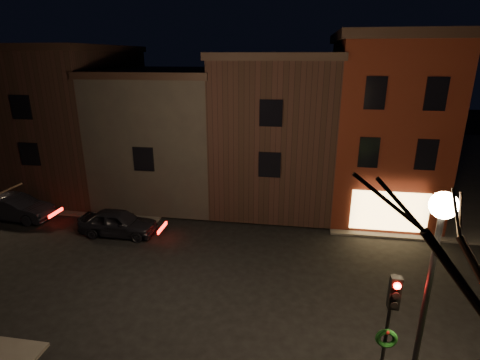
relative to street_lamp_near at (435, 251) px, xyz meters
name	(u,v)px	position (x,y,z in m)	size (l,w,h in m)	color
ground	(223,277)	(-6.20, 6.00, -5.18)	(120.00, 120.00, 0.00)	black
sidewalk_far_left	(72,151)	(-26.20, 26.00, -5.12)	(30.00, 30.00, 0.12)	#2D2B28
corner_building	(383,125)	(1.80, 15.47, 0.22)	(6.50, 8.50, 10.50)	#4F190E
row_building_a	(277,128)	(-4.70, 16.50, -0.34)	(7.30, 10.30, 9.40)	black
row_building_b	(172,132)	(-11.95, 16.50, -0.85)	(7.80, 10.30, 8.40)	black
row_building_c	(75,118)	(-19.20, 16.50, -0.09)	(7.30, 10.30, 9.90)	black
street_lamp_near	(435,251)	(0.00, 0.00, 0.00)	(0.60, 0.60, 6.48)	black
traffic_signal	(389,321)	(-0.60, 0.49, -2.37)	(0.58, 0.38, 4.05)	black
parked_car_a	(118,223)	(-12.70, 9.18, -4.46)	(1.69, 4.21, 1.43)	black
parked_car_b	(16,208)	(-19.67, 10.07, -4.44)	(1.57, 4.50, 1.48)	black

